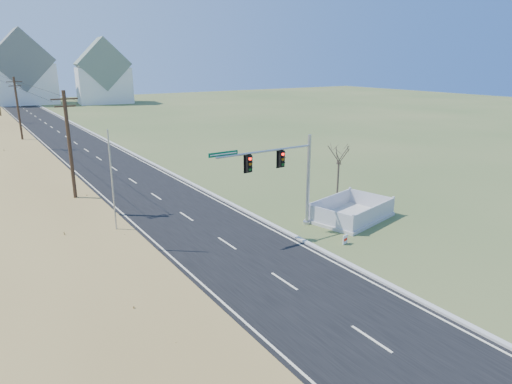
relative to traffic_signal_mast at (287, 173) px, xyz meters
The scene contains 12 objects.
ground 7.38m from the traffic_signal_mast, 138.46° to the right, with size 260.00×260.00×0.00m, color #41562A.
road 46.26m from the traffic_signal_mast, 95.83° to the left, with size 8.00×180.00×0.06m, color black.
curb 46.02m from the traffic_signal_mast, 90.66° to the left, with size 0.30×180.00×0.18m, color #B2AFA8.
utility_pole_near 15.60m from the traffic_signal_mast, 135.85° to the left, with size 1.80×0.26×9.00m.
utility_pole_mid 42.36m from the traffic_signal_mast, 105.31° to the left, with size 1.80×0.26×9.00m.
condo_n 107.95m from the traffic_signal_mast, 91.42° to the left, with size 15.27×10.20×18.54m.
condo_ne 101.06m from the traffic_signal_mast, 81.28° to the left, with size 14.12×10.51×16.52m.
traffic_signal_mast is the anchor object (origin of this frame).
fence_enclosure 6.36m from the traffic_signal_mast, ahead, with size 6.58×5.25×1.32m.
open_sign 5.68m from the traffic_signal_mast, 70.18° to the right, with size 0.46×0.16×0.58m.
flagpole 10.98m from the traffic_signal_mast, 165.49° to the left, with size 0.33×0.33×7.26m.
bare_tree 7.33m from the traffic_signal_mast, 19.99° to the left, with size 1.89×1.89×5.01m.
Camera 1 is at (-12.75, -19.03, 11.03)m, focal length 32.00 mm.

